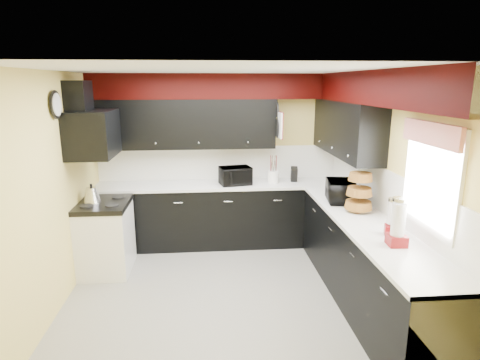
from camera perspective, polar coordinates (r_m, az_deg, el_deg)
The scene contains 35 objects.
ground at distance 4.82m, azimuth -1.97°, elevation -15.86°, with size 3.60×3.60×0.00m, color gray.
wall_back at distance 6.10m, azimuth -2.97°, elevation 3.03°, with size 3.60×0.06×2.50m, color #E0C666.
wall_right at distance 4.78m, azimuth 20.01°, elevation -0.79°, with size 0.06×3.60×2.50m, color #E0C666.
wall_left at distance 4.62m, azimuth -25.01°, elevation -1.73°, with size 0.06×3.60×2.50m, color #E0C666.
ceiling at distance 4.19m, azimuth -2.25°, elevation 15.37°, with size 3.60×3.60×0.06m, color white.
cab_back at distance 6.01m, azimuth -2.77°, elevation -5.02°, with size 3.60×0.60×0.90m, color black.
cab_right at distance 4.66m, azimuth 17.33°, elevation -11.38°, with size 0.60×3.00×0.90m, color black.
counter_back at distance 5.87m, azimuth -2.82°, elevation -0.67°, with size 3.62×0.64×0.04m, color white.
counter_right at distance 4.49m, azimuth 17.76°, elevation -5.92°, with size 0.64×3.02×0.04m, color white.
splash_back at distance 6.10m, azimuth -2.96°, elevation 2.46°, with size 3.60×0.02×0.50m, color white.
splash_right at distance 4.79m, azimuth 19.84°, elevation -1.49°, with size 0.02×3.60×0.50m, color white.
upper_back at distance 5.85m, azimuth -7.92°, elevation 7.91°, with size 2.60×0.35×0.70m, color black.
upper_right at distance 5.44m, azimuth 14.84°, elevation 7.16°, with size 0.35×1.80×0.70m, color black.
soffit_back at distance 5.81m, azimuth -3.03°, elevation 13.17°, with size 3.60×0.36×0.35m, color black.
soffit_right at distance 4.40m, azimuth 19.98°, elevation 12.23°, with size 0.36×3.24×0.35m, color black.
stove at distance 5.46m, azimuth -18.52°, elevation -7.92°, with size 0.60×0.75×0.86m, color white.
cooktop at distance 5.32m, azimuth -18.89°, elevation -3.30°, with size 0.62×0.77×0.06m, color black.
hood at distance 5.15m, azimuth -20.20°, elevation 6.21°, with size 0.50×0.78×0.55m, color black.
hood_duct at distance 5.16m, azimuth -22.00°, elevation 10.76°, with size 0.24×0.40×0.40m, color black.
window at distance 3.93m, azimuth 25.58°, elevation 0.19°, with size 0.03×0.86×0.96m, color white, non-canonical shape.
valance at distance 3.84m, azimuth 25.48°, elevation 5.99°, with size 0.04×0.88×0.20m, color red.
pan_top at distance 5.84m, azimuth 5.22°, elevation 9.95°, with size 0.03×0.22×0.40m, color black, non-canonical shape.
pan_mid at distance 5.73m, azimuth 5.40°, elevation 7.37°, with size 0.03×0.28×0.46m, color black, non-canonical shape.
pan_low at distance 5.99m, azimuth 4.95°, elevation 7.36°, with size 0.03×0.24×0.42m, color black, non-canonical shape.
cut_board at distance 5.61m, azimuth 5.73°, elevation 7.74°, with size 0.03×0.26×0.35m, color white.
baskets at distance 4.73m, azimuth 16.61°, elevation -1.55°, with size 0.27×0.27×0.50m, color brown, non-canonical shape.
clock at distance 4.71m, azimuth -24.75°, elevation 9.71°, with size 0.03×0.30×0.30m, color black, non-canonical shape.
deco_plate at distance 4.32m, azimuth 22.69°, elevation 10.98°, with size 0.03×0.24×0.24m, color white, non-canonical shape.
toaster_oven at distance 5.78m, azimuth -0.64°, elevation 0.61°, with size 0.44×0.36×0.25m, color black.
microwave at distance 5.10m, azimuth 14.16°, elevation -1.56°, with size 0.47×0.32×0.26m, color black.
utensil_crock at distance 5.90m, azimuth 4.76°, elevation 0.45°, with size 0.17×0.17×0.18m, color white.
knife_block at distance 6.01m, azimuth 7.69°, elevation 0.78°, with size 0.10×0.13×0.21m, color black.
kettle at distance 5.32m, azimuth -20.33°, elevation -1.99°, with size 0.21×0.21×0.19m, color #B4B3B8, non-canonical shape.
dispenser_a at distance 4.12m, azimuth 20.84°, elevation -5.21°, with size 0.12×0.12×0.33m, color #6D0E00, non-canonical shape.
dispenser_b at distance 3.87m, azimuth 21.58°, elevation -5.69°, with size 0.16×0.16×0.43m, color #5F1205, non-canonical shape.
Camera 1 is at (-0.20, -4.19, 2.38)m, focal length 30.00 mm.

